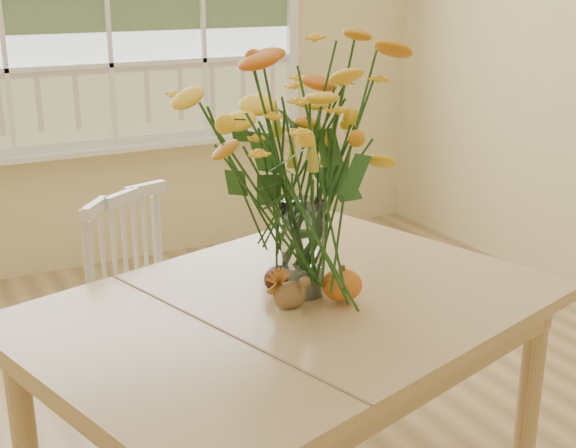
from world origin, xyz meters
TOP-DOWN VIEW (x-y plane):
  - wall_back at (0.00, 2.25)m, footprint 4.00×0.02m
  - dining_table at (-0.22, -0.30)m, footprint 1.64×1.37m
  - windsor_chair at (-0.41, 0.41)m, footprint 0.56×0.56m
  - flower_vase at (-0.16, -0.26)m, footprint 0.57×0.57m
  - pumpkin at (-0.09, -0.36)m, footprint 0.11×0.11m
  - turkey_figurine at (-0.25, -0.36)m, footprint 0.09×0.07m
  - dark_gourd at (-0.22, -0.24)m, footprint 0.13×0.12m

SIDE VIEW (x-z plane):
  - windsor_chair at x=-0.41m, z-range 0.06..0.95m
  - dining_table at x=-0.22m, z-range 0.29..1.05m
  - dark_gourd at x=-0.22m, z-range 0.76..0.84m
  - pumpkin at x=-0.09m, z-range 0.76..0.85m
  - turkey_figurine at x=-0.25m, z-range 0.75..0.86m
  - flower_vase at x=-0.16m, z-range 0.83..1.50m
  - wall_back at x=0.00m, z-range 0.00..2.70m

